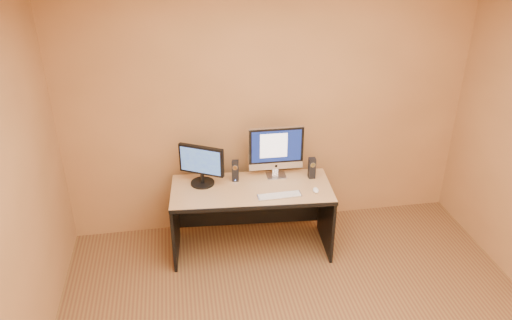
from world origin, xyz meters
name	(u,v)px	position (x,y,z in m)	size (l,w,h in m)	color
walls	(330,221)	(0.00, 0.00, 1.30)	(4.00, 4.00, 2.60)	#AC7745
ceiling	(348,4)	(0.00, 0.00, 2.60)	(4.00, 4.00, 0.00)	white
desk	(252,219)	(-0.26, 1.50, 0.34)	(1.49, 0.65, 0.69)	tan
imac	(277,152)	(0.02, 1.70, 0.95)	(0.53, 0.20, 0.51)	#B7B6BB
second_monitor	(202,165)	(-0.70, 1.66, 0.88)	(0.45, 0.22, 0.39)	black
speaker_left	(235,171)	(-0.38, 1.68, 0.79)	(0.06, 0.07, 0.20)	black
speaker_right	(312,168)	(0.35, 1.61, 0.79)	(0.06, 0.07, 0.20)	black
keyboard	(280,196)	(-0.03, 1.32, 0.70)	(0.40, 0.11, 0.02)	#BCBCC0
mouse	(316,190)	(0.32, 1.35, 0.71)	(0.05, 0.09, 0.03)	white
cable_a	(276,173)	(0.03, 1.75, 0.69)	(0.01, 0.01, 0.20)	black
cable_b	(274,171)	(0.01, 1.79, 0.69)	(0.01, 0.01, 0.17)	black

